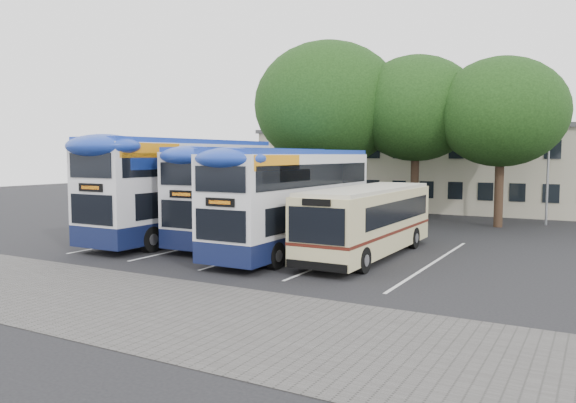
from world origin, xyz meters
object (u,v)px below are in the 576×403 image
Objects in this scene: tree_left at (328,105)px; tree_mid at (416,109)px; bus_dd_mid at (255,190)px; bus_single at (369,217)px; lamp_post at (549,139)px; bus_dd_left at (186,184)px; bus_dd_right at (294,196)px; tree_right at (501,112)px.

tree_left reaches higher than tree_mid.
bus_dd_mid is 6.51m from bus_single.
lamp_post reaches higher than bus_dd_left.
bus_dd_left is 3.56m from bus_dd_mid.
lamp_post is 0.95× the size of bus_single.
bus_dd_left is (-15.20, -14.54, -2.38)m from lamp_post.
tree_left is at bearing -168.35° from tree_mid.
bus_dd_left is at bearing 178.80° from bus_single.
bus_single is at bearing -110.39° from lamp_post.
lamp_post is 17.87m from bus_dd_right.
tree_mid is at bearing 68.70° from bus_dd_mid.
lamp_post is at bearing 48.79° from bus_dd_mid.
tree_right is 13.77m from bus_single.
bus_dd_mid is at bearing 17.20° from bus_dd_left.
bus_dd_mid is (-4.46, -11.43, -4.52)m from tree_mid.
bus_single is at bearing -1.20° from bus_dd_left.
tree_mid is (-7.36, -2.06, 1.90)m from lamp_post.
lamp_post reaches higher than bus_single.
tree_right is 15.13m from bus_dd_right.
tree_left is 5.58m from tree_mid.
tree_mid is at bearing 98.42° from bus_single.
bus_dd_left reaches higher than bus_dd_right.
bus_dd_left is at bearing -136.28° from lamp_post.
tree_mid is at bearing 84.71° from bus_dd_right.
tree_right reaches higher than bus_single.
tree_left reaches higher than bus_dd_right.
tree_right is 15.23m from bus_dd_mid.
lamp_post is 0.86× the size of bus_dd_right.
tree_left is at bearing 122.37° from bus_single.
lamp_post is 0.93× the size of tree_right.
tree_left is at bearing 108.98° from bus_dd_right.
tree_right reaches higher than bus_dd_left.
bus_single is at bearing -11.20° from bus_dd_mid.
bus_dd_right is 1.10× the size of bus_single.
bus_dd_right is at bearing -95.29° from tree_mid.
tree_left is 14.85m from bus_single.
tree_left is (-12.81, -3.18, 2.29)m from lamp_post.
tree_right is (-2.35, -2.29, 1.49)m from lamp_post.
tree_left is 1.18× the size of tree_right.
bus_dd_right is at bearing -7.68° from bus_dd_left.
tree_right is 0.82× the size of bus_dd_left.
tree_mid is at bearing 177.37° from tree_right.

